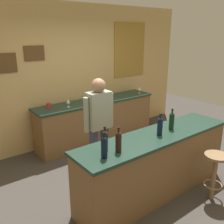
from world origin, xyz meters
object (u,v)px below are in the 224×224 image
at_px(wine_bottle_d, 160,126).
at_px(coffee_mug, 49,106).
at_px(wine_bottle_c, 118,141).
at_px(wine_glass_c, 140,89).
at_px(bartender, 99,123).
at_px(wine_glass_a, 68,101).
at_px(wine_bottle_e, 172,120).
at_px(wine_bottle_a, 104,146).
at_px(wine_bottle_b, 105,140).
at_px(bar_stool, 215,169).
at_px(wine_glass_b, 103,94).

height_order(wine_bottle_d, coffee_mug, wine_bottle_d).
bearing_deg(wine_bottle_c, wine_glass_c, 41.98).
relative_size(bartender, wine_bottle_c, 5.29).
distance_m(wine_bottle_d, wine_glass_a, 2.02).
distance_m(wine_bottle_d, wine_glass_c, 2.51).
bearing_deg(wine_bottle_c, bartender, 68.92).
bearing_deg(wine_bottle_e, wine_bottle_a, -175.12).
bearing_deg(wine_bottle_e, wine_bottle_c, -174.87).
relative_size(wine_bottle_d, wine_glass_a, 1.97).
relative_size(wine_bottle_a, wine_bottle_b, 1.00).
relative_size(bar_stool, wine_bottle_d, 2.22).
bearing_deg(wine_bottle_b, coffee_mug, 83.66).
relative_size(wine_bottle_c, wine_bottle_e, 1.00).
relative_size(bartender, wine_glass_c, 10.45).
height_order(wine_bottle_b, wine_bottle_e, same).
bearing_deg(bartender, wine_bottle_b, -120.34).
height_order(wine_bottle_a, wine_glass_c, wine_bottle_a).
height_order(wine_glass_b, wine_glass_c, same).
bearing_deg(bartender, wine_glass_a, 85.21).
distance_m(bar_stool, wine_bottle_b, 1.65).
xyz_separation_m(bar_stool, wine_glass_c, (0.97, 2.55, 0.55)).
height_order(wine_bottle_d, wine_glass_c, wine_bottle_d).
bearing_deg(wine_bottle_e, bar_stool, -67.58).
height_order(wine_bottle_e, wine_glass_a, wine_bottle_e).
bearing_deg(wine_bottle_a, coffee_mug, 81.47).
xyz_separation_m(wine_bottle_a, wine_bottle_b, (0.10, 0.13, 0.00)).
bearing_deg(wine_glass_c, bartender, -149.14).
height_order(wine_bottle_c, wine_bottle_d, same).
relative_size(bar_stool, wine_bottle_c, 2.22).
height_order(wine_bottle_b, wine_glass_c, wine_bottle_b).
xyz_separation_m(wine_bottle_e, wine_glass_a, (-0.61, 1.95, -0.05)).
bearing_deg(wine_bottle_b, wine_glass_c, 39.02).
relative_size(wine_bottle_b, wine_bottle_d, 1.00).
height_order(bartender, bar_stool, bartender).
bearing_deg(wine_bottle_b, wine_bottle_d, -4.30).
xyz_separation_m(wine_bottle_c, wine_glass_b, (1.29, 2.12, -0.05)).
relative_size(bartender, wine_glass_b, 10.45).
xyz_separation_m(bartender, wine_bottle_c, (-0.34, -0.89, 0.12)).
height_order(bar_stool, wine_bottle_a, wine_bottle_a).
xyz_separation_m(wine_bottle_b, wine_glass_b, (1.41, 2.01, -0.05)).
relative_size(wine_bottle_c, wine_glass_c, 1.97).
xyz_separation_m(wine_glass_a, coffee_mug, (-0.32, 0.16, -0.06)).
height_order(wine_glass_c, coffee_mug, wine_glass_c).
distance_m(wine_bottle_b, wine_glass_b, 2.45).
bearing_deg(wine_glass_c, wine_bottle_d, -127.28).
bearing_deg(wine_bottle_a, wine_bottle_d, 3.58).
distance_m(wine_bottle_e, wine_glass_a, 2.04).
bearing_deg(wine_bottle_e, wine_glass_b, 83.00).
height_order(wine_bottle_a, wine_glass_b, wine_bottle_a).
relative_size(wine_bottle_b, wine_bottle_c, 1.00).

